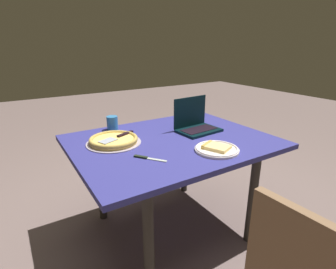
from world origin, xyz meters
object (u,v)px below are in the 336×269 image
object	(u,v)px
dining_table	(172,150)
laptop	(196,124)
pizza_tray	(114,140)
drink_cup	(112,123)
table_knife	(147,158)
pizza_plate	(217,149)

from	to	relation	value
dining_table	laptop	world-z (taller)	laptop
dining_table	pizza_tray	world-z (taller)	pizza_tray
dining_table	laptop	size ratio (longest dim) A/B	4.09
laptop	drink_cup	xyz separation A→B (m)	(0.52, -0.35, -0.00)
laptop	table_knife	bearing A→B (deg)	25.51
pizza_tray	pizza_plate	bearing A→B (deg)	136.91
drink_cup	dining_table	bearing A→B (deg)	122.34
dining_table	drink_cup	size ratio (longest dim) A/B	12.63
pizza_tray	drink_cup	size ratio (longest dim) A/B	3.42
pizza_plate	pizza_tray	distance (m)	0.66
laptop	table_knife	xyz separation A→B (m)	(0.55, 0.26, -0.05)
dining_table	drink_cup	world-z (taller)	drink_cup
pizza_plate	laptop	bearing A→B (deg)	-109.21
drink_cup	laptop	bearing A→B (deg)	146.39
dining_table	pizza_tray	bearing A→B (deg)	-21.33
dining_table	drink_cup	xyz separation A→B (m)	(0.26, -0.42, 0.13)
pizza_plate	table_knife	distance (m)	0.43
table_knife	dining_table	bearing A→B (deg)	-146.77
dining_table	table_knife	distance (m)	0.36
pizza_plate	table_knife	size ratio (longest dim) A/B	1.56
table_knife	pizza_tray	bearing A→B (deg)	-78.14
pizza_plate	drink_cup	world-z (taller)	drink_cup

